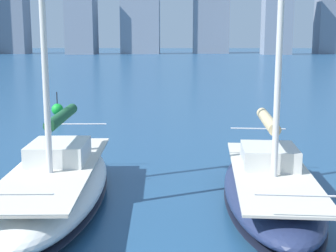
# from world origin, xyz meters

# --- Properties ---
(city_skyline) EXTENTS (168.81, 21.67, 50.45)m
(city_skyline) POSITION_xyz_m (9.54, -159.48, 16.95)
(city_skyline) COLOR slate
(city_skyline) RESTS_ON ground
(sailboat_tan) EXTENTS (2.94, 7.83, 11.40)m
(sailboat_tan) POSITION_xyz_m (-2.59, -6.79, 0.63)
(sailboat_tan) COLOR navy
(sailboat_tan) RESTS_ON ground
(sailboat_forest) EXTENTS (2.86, 8.38, 11.28)m
(sailboat_forest) POSITION_xyz_m (3.19, -6.77, 0.66)
(sailboat_forest) COLOR white
(sailboat_forest) RESTS_ON ground
(channel_buoy) EXTENTS (0.70, 0.70, 1.40)m
(channel_buoy) POSITION_xyz_m (7.15, -22.47, 0.36)
(channel_buoy) COLOR green
(channel_buoy) RESTS_ON ground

